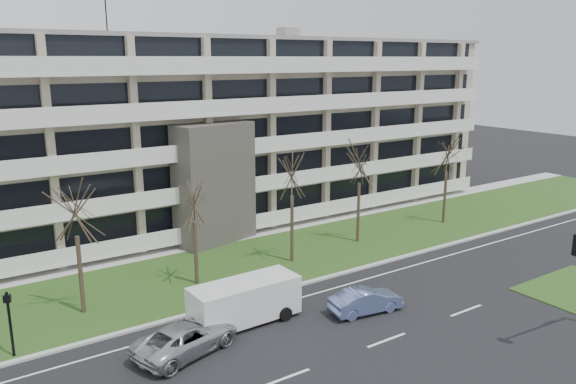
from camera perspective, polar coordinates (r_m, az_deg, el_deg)
ground at (r=29.09m, az=9.98°, el=-14.61°), size 160.00×160.00×0.00m
grass_verge at (r=38.57m, az=-3.59°, el=-7.15°), size 90.00×10.00×0.06m
curb at (r=34.64m, az=0.68°, el=-9.53°), size 90.00×0.35×0.12m
sidewalk at (r=43.14m, az=-7.31°, el=-4.96°), size 90.00×2.00×0.08m
lane_edge_line at (r=33.54m, az=2.16°, el=-10.44°), size 90.00×0.12×0.01m
apartment_building at (r=47.54m, az=-11.34°, el=5.98°), size 60.50×15.10×18.75m
silver_pickup at (r=27.76m, az=-10.27°, el=-14.36°), size 5.77×3.83×1.47m
blue_sedan at (r=31.50m, az=7.90°, el=-10.87°), size 4.30×2.05×1.36m
white_van at (r=29.98m, az=-4.28°, el=-10.67°), size 5.88×2.51×2.26m
pedestrian_signal at (r=29.27m, az=-26.46°, el=-11.21°), size 0.37×0.34×3.26m
tree_2 at (r=31.36m, az=-20.90°, el=-1.24°), size 3.93×3.93×7.86m
tree_3 at (r=33.85m, az=-9.57°, el=-0.58°), size 3.53×3.53×7.06m
tree_4 at (r=36.97m, az=0.42°, el=2.36°), size 4.16×4.16×8.32m
tree_5 at (r=41.50m, az=7.32°, el=3.31°), size 4.09×4.09×8.17m
tree_6 at (r=47.98m, az=15.93°, el=4.03°), size 3.96×3.96×7.92m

